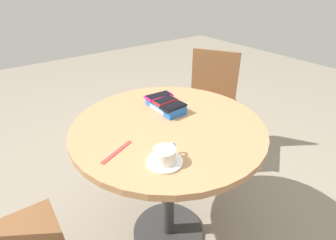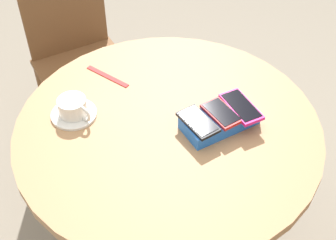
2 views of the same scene
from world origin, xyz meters
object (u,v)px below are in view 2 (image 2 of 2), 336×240
phone_magenta (241,107)px  lanyard_strap (107,76)px  phone_box (220,120)px  phone_red (221,113)px  round_table (168,156)px  coffee_cup (73,107)px  phone_black (198,122)px  chair_near_window (80,60)px  saucer (74,114)px

phone_magenta → lanyard_strap: 0.45m
phone_box → phone_red: phone_red is taller
phone_red → lanyard_strap: 0.42m
round_table → coffee_cup: (0.22, -0.18, 0.17)m
phone_black → chair_near_window: bearing=-88.1°
phone_box → coffee_cup: bearing=-36.3°
phone_black → phone_red: bearing=176.3°
phone_box → phone_red: 0.03m
phone_magenta → saucer: phone_magenta is taller
phone_box → coffee_cup: 0.43m
phone_box → phone_magenta: bearing=174.2°
saucer → chair_near_window: 0.74m
chair_near_window → saucer: bearing=68.8°
phone_box → phone_magenta: size_ratio=1.49×
phone_red → saucer: (0.35, -0.26, -0.04)m
phone_box → lanyard_strap: size_ratio=1.29×
phone_red → chair_near_window: (0.10, -0.89, -0.35)m
phone_box → lanyard_strap: (0.18, -0.37, -0.02)m
round_table → coffee_cup: bearing=-38.9°
round_table → chair_near_window: bearing=-91.8°
phone_box → saucer: 0.43m
phone_magenta → phone_black: size_ratio=1.14×
phone_black → lanyard_strap: phone_black is taller
lanyard_strap → chair_near_window: size_ratio=0.19×
saucer → phone_box: bearing=143.4°
phone_red → phone_black: size_ratio=0.94×
round_table → phone_black: (-0.05, 0.07, 0.19)m
phone_magenta → lanyard_strap: (0.25, -0.38, -0.05)m
phone_red → round_table: bearing=-30.8°
round_table → phone_red: (-0.13, 0.08, 0.19)m
chair_near_window → phone_black: bearing=91.9°
phone_red → chair_near_window: 0.96m
coffee_cup → lanyard_strap: 0.20m
phone_red → coffee_cup: (0.35, -0.25, -0.01)m
phone_magenta → coffee_cup: coffee_cup is taller
phone_magenta → saucer: bearing=-32.4°
round_table → coffee_cup: size_ratio=7.93×
round_table → saucer: bearing=-39.2°
phone_box → saucer: size_ratio=1.61×
lanyard_strap → chair_near_window: bearing=-98.9°
phone_red → phone_magenta: bearing=173.9°
round_table → lanyard_strap: 0.33m
phone_box → phone_black: 0.08m
phone_black → saucer: bearing=-42.6°
phone_magenta → coffee_cup: (0.41, -0.26, -0.01)m
phone_red → lanyard_strap: (0.19, -0.37, -0.05)m
round_table → lanyard_strap: size_ratio=5.28×
round_table → chair_near_window: chair_near_window is taller
lanyard_strap → round_table: bearing=100.8°
round_table → lanyard_strap: lanyard_strap is taller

